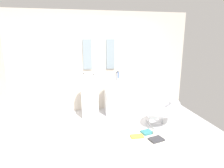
{
  "coord_description": "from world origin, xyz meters",
  "views": [
    {
      "loc": [
        -0.59,
        -3.35,
        1.89
      ],
      "look_at": [
        0.15,
        0.55,
        0.95
      ],
      "focal_mm": 30.22,
      "sensor_mm": 36.0,
      "label": 1
    }
  ],
  "objects_px": {
    "soap_bottle_grey": "(117,76)",
    "soap_bottle_blue": "(118,75)",
    "coffee_mug": "(155,133)",
    "magazine_teal": "(147,132)",
    "soap_bottle_white": "(84,77)",
    "magazine_ochre": "(137,136)",
    "soap_bottle_clear": "(94,77)",
    "lounge_chair": "(163,111)",
    "pedestal_sink_left": "(90,98)",
    "pedestal_sink_right": "(113,96)",
    "magazine_charcoal": "(156,139)"
  },
  "relations": [
    {
      "from": "soap_bottle_grey",
      "to": "soap_bottle_blue",
      "type": "relative_size",
      "value": 1.03
    },
    {
      "from": "soap_bottle_grey",
      "to": "coffee_mug",
      "type": "bearing_deg",
      "value": -64.3
    },
    {
      "from": "magazine_teal",
      "to": "soap_bottle_white",
      "type": "distance_m",
      "value": 1.96
    },
    {
      "from": "magazine_ochre",
      "to": "soap_bottle_grey",
      "type": "relative_size",
      "value": 1.28
    },
    {
      "from": "soap_bottle_clear",
      "to": "soap_bottle_blue",
      "type": "relative_size",
      "value": 0.79
    },
    {
      "from": "lounge_chair",
      "to": "soap_bottle_clear",
      "type": "relative_size",
      "value": 7.21
    },
    {
      "from": "lounge_chair",
      "to": "soap_bottle_clear",
      "type": "distance_m",
      "value": 1.79
    },
    {
      "from": "pedestal_sink_left",
      "to": "soap_bottle_clear",
      "type": "relative_size",
      "value": 6.89
    },
    {
      "from": "pedestal_sink_left",
      "to": "soap_bottle_clear",
      "type": "bearing_deg",
      "value": -8.8
    },
    {
      "from": "pedestal_sink_right",
      "to": "soap_bottle_blue",
      "type": "relative_size",
      "value": 5.43
    },
    {
      "from": "lounge_chair",
      "to": "soap_bottle_grey",
      "type": "xyz_separation_m",
      "value": [
        -0.88,
        0.77,
        0.67
      ]
    },
    {
      "from": "magazine_charcoal",
      "to": "soap_bottle_white",
      "type": "relative_size",
      "value": 1.67
    },
    {
      "from": "magazine_charcoal",
      "to": "pedestal_sink_left",
      "type": "bearing_deg",
      "value": 113.56
    },
    {
      "from": "magazine_teal",
      "to": "magazine_charcoal",
      "type": "height_order",
      "value": "same"
    },
    {
      "from": "lounge_chair",
      "to": "magazine_ochre",
      "type": "relative_size",
      "value": 4.3
    },
    {
      "from": "pedestal_sink_right",
      "to": "magazine_teal",
      "type": "height_order",
      "value": "pedestal_sink_right"
    },
    {
      "from": "coffee_mug",
      "to": "soap_bottle_blue",
      "type": "relative_size",
      "value": 0.46
    },
    {
      "from": "soap_bottle_clear",
      "to": "soap_bottle_grey",
      "type": "distance_m",
      "value": 0.56
    },
    {
      "from": "coffee_mug",
      "to": "soap_bottle_white",
      "type": "bearing_deg",
      "value": 136.14
    },
    {
      "from": "lounge_chair",
      "to": "magazine_charcoal",
      "type": "relative_size",
      "value": 3.98
    },
    {
      "from": "pedestal_sink_right",
      "to": "lounge_chair",
      "type": "height_order",
      "value": "pedestal_sink_right"
    },
    {
      "from": "pedestal_sink_right",
      "to": "magazine_teal",
      "type": "bearing_deg",
      "value": -67.99
    },
    {
      "from": "magazine_teal",
      "to": "magazine_ochre",
      "type": "relative_size",
      "value": 0.87
    },
    {
      "from": "soap_bottle_grey",
      "to": "soap_bottle_clear",
      "type": "bearing_deg",
      "value": 169.5
    },
    {
      "from": "pedestal_sink_right",
      "to": "soap_bottle_white",
      "type": "xyz_separation_m",
      "value": [
        -0.73,
        0.03,
        0.53
      ]
    },
    {
      "from": "lounge_chair",
      "to": "soap_bottle_white",
      "type": "height_order",
      "value": "soap_bottle_white"
    },
    {
      "from": "pedestal_sink_left",
      "to": "magazine_charcoal",
      "type": "xyz_separation_m",
      "value": [
        1.16,
        -1.47,
        -0.44
      ]
    },
    {
      "from": "magazine_teal",
      "to": "soap_bottle_grey",
      "type": "xyz_separation_m",
      "value": [
        -0.41,
        1.05,
        0.99
      ]
    },
    {
      "from": "pedestal_sink_left",
      "to": "magazine_ochre",
      "type": "height_order",
      "value": "pedestal_sink_left"
    },
    {
      "from": "magazine_teal",
      "to": "soap_bottle_grey",
      "type": "distance_m",
      "value": 1.5
    },
    {
      "from": "magazine_ochre",
      "to": "lounge_chair",
      "type": "bearing_deg",
      "value": 29.47
    },
    {
      "from": "magazine_ochre",
      "to": "magazine_charcoal",
      "type": "height_order",
      "value": "magazine_charcoal"
    },
    {
      "from": "magazine_ochre",
      "to": "coffee_mug",
      "type": "xyz_separation_m",
      "value": [
        0.39,
        0.03,
        0.03
      ]
    },
    {
      "from": "lounge_chair",
      "to": "coffee_mug",
      "type": "xyz_separation_m",
      "value": [
        -0.33,
        -0.37,
        -0.3
      ]
    },
    {
      "from": "magazine_teal",
      "to": "magazine_ochre",
      "type": "height_order",
      "value": "magazine_teal"
    },
    {
      "from": "magazine_charcoal",
      "to": "soap_bottle_white",
      "type": "distance_m",
      "value": 2.2
    },
    {
      "from": "magazine_ochre",
      "to": "soap_bottle_clear",
      "type": "relative_size",
      "value": 1.68
    },
    {
      "from": "pedestal_sink_left",
      "to": "coffee_mug",
      "type": "height_order",
      "value": "pedestal_sink_left"
    },
    {
      "from": "pedestal_sink_right",
      "to": "soap_bottle_grey",
      "type": "relative_size",
      "value": 5.25
    },
    {
      "from": "pedestal_sink_right",
      "to": "soap_bottle_white",
      "type": "height_order",
      "value": "soap_bottle_white"
    },
    {
      "from": "coffee_mug",
      "to": "pedestal_sink_right",
      "type": "bearing_deg",
      "value": 115.68
    },
    {
      "from": "pedestal_sink_left",
      "to": "soap_bottle_white",
      "type": "xyz_separation_m",
      "value": [
        -0.12,
        0.03,
        0.53
      ]
    },
    {
      "from": "magazine_ochre",
      "to": "coffee_mug",
      "type": "relative_size",
      "value": 2.87
    },
    {
      "from": "pedestal_sink_left",
      "to": "soap_bottle_white",
      "type": "relative_size",
      "value": 6.34
    },
    {
      "from": "magazine_charcoal",
      "to": "pedestal_sink_right",
      "type": "bearing_deg",
      "value": 95.81
    },
    {
      "from": "magazine_charcoal",
      "to": "coffee_mug",
      "type": "relative_size",
      "value": 3.1
    },
    {
      "from": "soap_bottle_blue",
      "to": "soap_bottle_white",
      "type": "bearing_deg",
      "value": -178.65
    },
    {
      "from": "pedestal_sink_right",
      "to": "soap_bottle_blue",
      "type": "height_order",
      "value": "soap_bottle_blue"
    },
    {
      "from": "pedestal_sink_right",
      "to": "coffee_mug",
      "type": "relative_size",
      "value": 11.78
    },
    {
      "from": "magazine_teal",
      "to": "coffee_mug",
      "type": "height_order",
      "value": "coffee_mug"
    }
  ]
}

